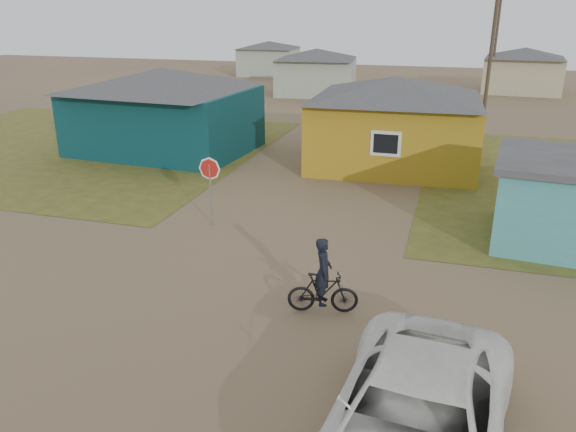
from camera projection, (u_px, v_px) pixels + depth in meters
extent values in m
plane|color=brown|center=(217.00, 306.00, 13.36)|extent=(120.00, 120.00, 0.00)
cube|color=brown|center=(66.00, 145.00, 28.77)|extent=(20.00, 18.00, 0.00)
cube|color=#092E33|center=(165.00, 120.00, 27.23)|extent=(8.40, 6.54, 3.00)
pyramid|color=#3A393C|center=(162.00, 78.00, 26.53)|extent=(8.93, 7.08, 1.00)
cube|color=#A67F19|center=(394.00, 132.00, 24.74)|extent=(7.21, 6.24, 3.00)
pyramid|color=#3A393C|center=(397.00, 87.00, 24.06)|extent=(7.72, 6.76, 0.90)
cube|color=silver|center=(386.00, 144.00, 21.97)|extent=(1.20, 0.06, 1.00)
cube|color=black|center=(386.00, 144.00, 21.94)|extent=(0.95, 0.04, 0.75)
cube|color=#97A58E|center=(316.00, 77.00, 45.00)|extent=(6.49, 5.60, 2.80)
pyramid|color=#3A393C|center=(317.00, 54.00, 44.37)|extent=(7.04, 6.15, 0.80)
cube|color=tan|center=(522.00, 75.00, 46.11)|extent=(6.41, 5.50, 2.80)
pyramid|color=#3A393C|center=(526.00, 53.00, 45.48)|extent=(6.95, 6.05, 0.80)
cube|color=#97A58E|center=(269.00, 62.00, 57.93)|extent=(5.75, 5.28, 2.70)
pyramid|color=#3A393C|center=(269.00, 45.00, 57.34)|extent=(6.28, 5.81, 0.70)
cylinder|color=#423627|center=(490.00, 60.00, 29.98)|extent=(0.20, 0.20, 8.00)
cylinder|color=#423627|center=(496.00, 43.00, 44.08)|extent=(0.20, 0.20, 8.00)
cylinder|color=gray|center=(211.00, 195.00, 17.97)|extent=(0.06, 0.06, 2.04)
imported|color=black|center=(323.00, 293.00, 12.94)|extent=(1.70, 0.82, 0.98)
imported|color=black|center=(323.00, 271.00, 12.74)|extent=(0.51, 0.66, 1.62)
imported|color=white|center=(415.00, 427.00, 8.37)|extent=(3.18, 5.98, 1.60)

